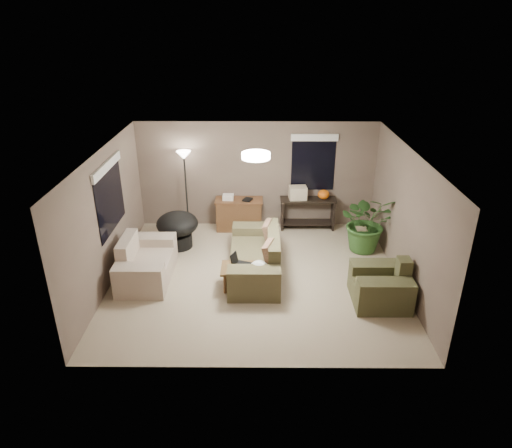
{
  "coord_description": "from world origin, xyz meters",
  "views": [
    {
      "loc": [
        0.06,
        -7.63,
        4.65
      ],
      "look_at": [
        0.0,
        0.2,
        1.05
      ],
      "focal_mm": 32.0,
      "sensor_mm": 36.0,
      "label": 1
    }
  ],
  "objects_px": {
    "armchair": "(381,286)",
    "papasan_chair": "(178,227)",
    "desk": "(239,214)",
    "console_table": "(308,211)",
    "loveseat": "(145,264)",
    "houseplant": "(367,228)",
    "main_sofa": "(257,259)",
    "coffee_table": "(248,270)",
    "cat_scratching_post": "(360,240)",
    "floor_lamp": "(184,165)"
  },
  "relations": [
    {
      "from": "loveseat",
      "to": "cat_scratching_post",
      "type": "height_order",
      "value": "loveseat"
    },
    {
      "from": "loveseat",
      "to": "desk",
      "type": "height_order",
      "value": "loveseat"
    },
    {
      "from": "armchair",
      "to": "desk",
      "type": "relative_size",
      "value": 0.91
    },
    {
      "from": "coffee_table",
      "to": "houseplant",
      "type": "xyz_separation_m",
      "value": [
        2.5,
        1.53,
        0.15
      ]
    },
    {
      "from": "main_sofa",
      "to": "cat_scratching_post",
      "type": "height_order",
      "value": "main_sofa"
    },
    {
      "from": "desk",
      "to": "armchair",
      "type": "bearing_deg",
      "value": -48.81
    },
    {
      "from": "cat_scratching_post",
      "to": "houseplant",
      "type": "bearing_deg",
      "value": -12.06
    },
    {
      "from": "coffee_table",
      "to": "floor_lamp",
      "type": "height_order",
      "value": "floor_lamp"
    },
    {
      "from": "loveseat",
      "to": "console_table",
      "type": "distance_m",
      "value": 4.05
    },
    {
      "from": "loveseat",
      "to": "armchair",
      "type": "distance_m",
      "value": 4.41
    },
    {
      "from": "coffee_table",
      "to": "console_table",
      "type": "xyz_separation_m",
      "value": [
        1.35,
        2.62,
        0.08
      ]
    },
    {
      "from": "armchair",
      "to": "papasan_chair",
      "type": "distance_m",
      "value": 4.44
    },
    {
      "from": "main_sofa",
      "to": "coffee_table",
      "type": "height_order",
      "value": "main_sofa"
    },
    {
      "from": "papasan_chair",
      "to": "cat_scratching_post",
      "type": "distance_m",
      "value": 3.97
    },
    {
      "from": "main_sofa",
      "to": "coffee_table",
      "type": "distance_m",
      "value": 0.58
    },
    {
      "from": "cat_scratching_post",
      "to": "main_sofa",
      "type": "bearing_deg",
      "value": -156.08
    },
    {
      "from": "desk",
      "to": "loveseat",
      "type": "bearing_deg",
      "value": -127.63
    },
    {
      "from": "armchair",
      "to": "papasan_chair",
      "type": "relative_size",
      "value": 1.02
    },
    {
      "from": "armchair",
      "to": "cat_scratching_post",
      "type": "relative_size",
      "value": 2.0
    },
    {
      "from": "papasan_chair",
      "to": "houseplant",
      "type": "bearing_deg",
      "value": -1.57
    },
    {
      "from": "armchair",
      "to": "houseplant",
      "type": "bearing_deg",
      "value": 85.76
    },
    {
      "from": "loveseat",
      "to": "floor_lamp",
      "type": "bearing_deg",
      "value": 76.9
    },
    {
      "from": "desk",
      "to": "houseplant",
      "type": "bearing_deg",
      "value": -20.43
    },
    {
      "from": "loveseat",
      "to": "coffee_table",
      "type": "height_order",
      "value": "loveseat"
    },
    {
      "from": "coffee_table",
      "to": "console_table",
      "type": "height_order",
      "value": "console_table"
    },
    {
      "from": "loveseat",
      "to": "papasan_chair",
      "type": "xyz_separation_m",
      "value": [
        0.42,
        1.31,
        0.17
      ]
    },
    {
      "from": "main_sofa",
      "to": "desk",
      "type": "bearing_deg",
      "value": 102.04
    },
    {
      "from": "coffee_table",
      "to": "houseplant",
      "type": "bearing_deg",
      "value": 31.41
    },
    {
      "from": "main_sofa",
      "to": "coffee_table",
      "type": "relative_size",
      "value": 2.2
    },
    {
      "from": "cat_scratching_post",
      "to": "console_table",
      "type": "bearing_deg",
      "value": 134.44
    },
    {
      "from": "main_sofa",
      "to": "cat_scratching_post",
      "type": "xyz_separation_m",
      "value": [
        2.24,
        0.99,
        -0.08
      ]
    },
    {
      "from": "console_table",
      "to": "papasan_chair",
      "type": "height_order",
      "value": "papasan_chair"
    },
    {
      "from": "loveseat",
      "to": "houseplant",
      "type": "relative_size",
      "value": 1.22
    },
    {
      "from": "console_table",
      "to": "cat_scratching_post",
      "type": "bearing_deg",
      "value": -45.56
    },
    {
      "from": "desk",
      "to": "floor_lamp",
      "type": "bearing_deg",
      "value": -178.4
    },
    {
      "from": "coffee_table",
      "to": "desk",
      "type": "height_order",
      "value": "desk"
    },
    {
      "from": "loveseat",
      "to": "armchair",
      "type": "relative_size",
      "value": 1.6
    },
    {
      "from": "main_sofa",
      "to": "console_table",
      "type": "distance_m",
      "value": 2.39
    },
    {
      "from": "armchair",
      "to": "desk",
      "type": "height_order",
      "value": "armchair"
    },
    {
      "from": "papasan_chair",
      "to": "cat_scratching_post",
      "type": "relative_size",
      "value": 1.95
    },
    {
      "from": "main_sofa",
      "to": "desk",
      "type": "height_order",
      "value": "main_sofa"
    },
    {
      "from": "main_sofa",
      "to": "loveseat",
      "type": "relative_size",
      "value": 1.38
    },
    {
      "from": "desk",
      "to": "houseplant",
      "type": "relative_size",
      "value": 0.84
    },
    {
      "from": "houseplant",
      "to": "cat_scratching_post",
      "type": "relative_size",
      "value": 2.62
    },
    {
      "from": "floor_lamp",
      "to": "cat_scratching_post",
      "type": "bearing_deg",
      "value": -14.14
    },
    {
      "from": "main_sofa",
      "to": "cat_scratching_post",
      "type": "bearing_deg",
      "value": 23.92
    },
    {
      "from": "houseplant",
      "to": "floor_lamp",
      "type": "bearing_deg",
      "value": 165.91
    },
    {
      "from": "desk",
      "to": "floor_lamp",
      "type": "height_order",
      "value": "floor_lamp"
    },
    {
      "from": "loveseat",
      "to": "papasan_chair",
      "type": "distance_m",
      "value": 1.38
    },
    {
      "from": "desk",
      "to": "console_table",
      "type": "height_order",
      "value": "same"
    }
  ]
}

